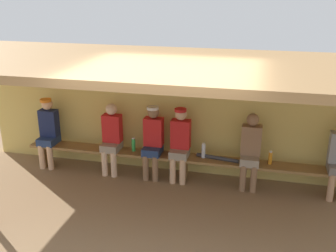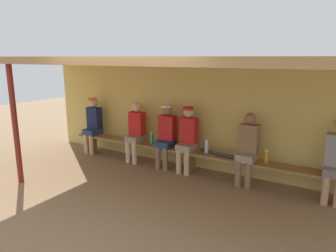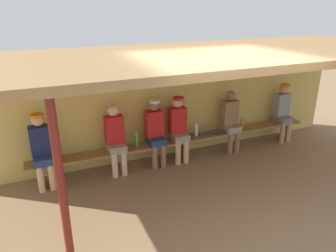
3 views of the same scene
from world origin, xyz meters
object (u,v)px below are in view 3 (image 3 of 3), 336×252
baseball_bat (208,133)px  player_with_sunglasses (115,137)px  bench (182,142)px  player_near_post (42,148)px  water_bottle_orange (137,140)px  water_bottle_clear (196,130)px  player_middle (283,110)px  player_rightmost (155,130)px  player_leftmost (230,119)px  water_bottle_blue (242,123)px  support_post (62,189)px  player_in_white (178,126)px

baseball_bat → player_with_sunglasses: bearing=-170.2°
bench → player_near_post: size_ratio=4.46×
bench → water_bottle_orange: bearing=178.5°
bench → water_bottle_orange: size_ratio=22.80×
bench → player_near_post: bearing=179.9°
water_bottle_clear → player_near_post: bearing=-179.5°
player_middle → player_rightmost: same height
player_leftmost → water_bottle_blue: player_leftmost is taller
player_leftmost → water_bottle_blue: (0.34, 0.04, -0.16)m
water_bottle_blue → support_post: bearing=-152.0°
water_bottle_orange → player_in_white: bearing=-1.4°
baseball_bat → player_near_post: bearing=-170.2°
player_middle → water_bottle_blue: (-1.08, 0.03, -0.17)m
player_with_sunglasses → player_in_white: (1.29, 0.00, 0.02)m
player_middle → player_leftmost: 1.42m
player_with_sunglasses → water_bottle_orange: 0.44m
player_near_post → baseball_bat: 3.28m
player_near_post → player_in_white: size_ratio=1.00×
player_rightmost → water_bottle_orange: bearing=176.8°
water_bottle_orange → water_bottle_blue: bearing=0.3°
water_bottle_clear → baseball_bat: size_ratio=0.36×
bench → player_in_white: 0.37m
bench → player_with_sunglasses: player_with_sunglasses is taller
player_rightmost → water_bottle_orange: player_rightmost is taller
player_near_post → water_bottle_blue: bearing=0.5°
water_bottle_blue → player_rightmost: bearing=-179.0°
player_near_post → support_post: bearing=-86.0°
player_middle → water_bottle_clear: size_ratio=4.85×
player_middle → player_in_white: bearing=180.0°
player_near_post → water_bottle_orange: size_ratio=5.11×
player_near_post → water_bottle_clear: size_ratio=4.85×
player_in_white → baseball_bat: player_in_white is taller
player_middle → player_with_sunglasses: (-3.95, -0.00, -0.02)m
player_in_white → water_bottle_clear: player_in_white is taller
player_leftmost → baseball_bat: bearing=-179.7°
player_leftmost → bench: bearing=-179.8°
support_post → player_with_sunglasses: (1.14, 2.10, -0.37)m
player_leftmost → player_rightmost: size_ratio=0.99×
bench → water_bottle_orange: water_bottle_orange is taller
water_bottle_orange → water_bottle_clear: water_bottle_clear is taller
player_near_post → water_bottle_orange: (1.71, 0.02, -0.16)m
player_leftmost → player_in_white: player_in_white is taller
player_in_white → water_bottle_clear: size_ratio=4.85×
water_bottle_blue → baseball_bat: water_bottle_blue is taller
player_with_sunglasses → water_bottle_orange: player_with_sunglasses is taller
bench → player_leftmost: size_ratio=4.49×
player_middle → bench: bearing=-179.9°
player_in_white → water_bottle_blue: player_in_white is taller
player_with_sunglasses → water_bottle_blue: 2.87m
support_post → water_bottle_blue: support_post is taller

